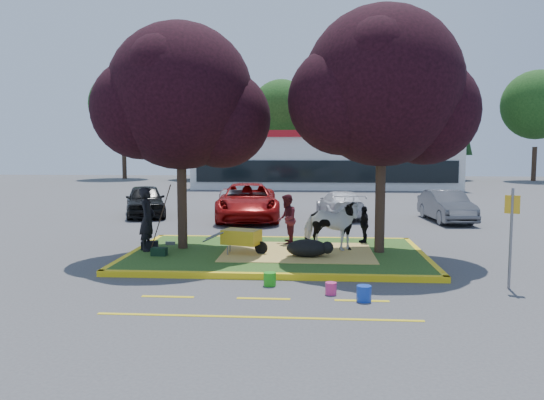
# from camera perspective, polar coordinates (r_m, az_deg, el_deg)

# --- Properties ---
(ground) EXTENTS (90.00, 90.00, 0.00)m
(ground) POSITION_cam_1_polar(r_m,az_deg,el_deg) (15.12, 0.50, -6.16)
(ground) COLOR #424244
(ground) RESTS_ON ground
(median_island) EXTENTS (8.00, 5.00, 0.15)m
(median_island) POSITION_cam_1_polar(r_m,az_deg,el_deg) (15.10, 0.50, -5.88)
(median_island) COLOR #234916
(median_island) RESTS_ON ground
(curb_near) EXTENTS (8.30, 0.16, 0.15)m
(curb_near) POSITION_cam_1_polar(r_m,az_deg,el_deg) (12.59, -0.26, -8.21)
(curb_near) COLOR yellow
(curb_near) RESTS_ON ground
(curb_far) EXTENTS (8.30, 0.16, 0.15)m
(curb_far) POSITION_cam_1_polar(r_m,az_deg,el_deg) (17.63, 1.04, -4.22)
(curb_far) COLOR yellow
(curb_far) RESTS_ON ground
(curb_left) EXTENTS (0.16, 5.30, 0.15)m
(curb_left) POSITION_cam_1_polar(r_m,az_deg,el_deg) (15.89, -14.41, -5.48)
(curb_left) COLOR yellow
(curb_left) RESTS_ON ground
(curb_right) EXTENTS (0.16, 5.30, 0.15)m
(curb_right) POSITION_cam_1_polar(r_m,az_deg,el_deg) (15.39, 15.92, -5.87)
(curb_right) COLOR yellow
(curb_right) RESTS_ON ground
(straw_bedding) EXTENTS (4.20, 3.00, 0.01)m
(straw_bedding) POSITION_cam_1_polar(r_m,az_deg,el_deg) (15.06, 2.79, -5.61)
(straw_bedding) COLOR #EDCC61
(straw_bedding) RESTS_ON median_island
(tree_purple_left) EXTENTS (5.06, 4.20, 6.51)m
(tree_purple_left) POSITION_cam_1_polar(r_m,az_deg,el_deg) (15.66, -9.76, 10.21)
(tree_purple_left) COLOR black
(tree_purple_left) RESTS_ON median_island
(tree_purple_right) EXTENTS (5.30, 4.40, 6.82)m
(tree_purple_right) POSITION_cam_1_polar(r_m,az_deg,el_deg) (15.15, 11.87, 11.09)
(tree_purple_right) COLOR black
(tree_purple_right) RESTS_ON median_island
(fire_lane_stripe_a) EXTENTS (1.10, 0.12, 0.01)m
(fire_lane_stripe_a) POSITION_cam_1_polar(r_m,az_deg,el_deg) (11.40, -11.15, -10.17)
(fire_lane_stripe_a) COLOR yellow
(fire_lane_stripe_a) RESTS_ON ground
(fire_lane_stripe_b) EXTENTS (1.10, 0.12, 0.01)m
(fire_lane_stripe_b) POSITION_cam_1_polar(r_m,az_deg,el_deg) (11.05, -0.92, -10.57)
(fire_lane_stripe_b) COLOR yellow
(fire_lane_stripe_b) RESTS_ON ground
(fire_lane_stripe_c) EXTENTS (1.10, 0.12, 0.01)m
(fire_lane_stripe_c) POSITION_cam_1_polar(r_m,az_deg,el_deg) (11.06, 9.64, -10.63)
(fire_lane_stripe_c) COLOR yellow
(fire_lane_stripe_c) RESTS_ON ground
(fire_lane_long) EXTENTS (6.00, 0.10, 0.01)m
(fire_lane_long) POSITION_cam_1_polar(r_m,az_deg,el_deg) (9.91, -1.55, -12.49)
(fire_lane_long) COLOR yellow
(fire_lane_long) RESTS_ON ground
(retail_building) EXTENTS (20.40, 8.40, 4.40)m
(retail_building) POSITION_cam_1_polar(r_m,az_deg,el_deg) (42.77, 5.61, 4.45)
(retail_building) COLOR silver
(retail_building) RESTS_ON ground
(treeline) EXTENTS (46.58, 7.80, 14.63)m
(treeline) POSITION_cam_1_polar(r_m,az_deg,el_deg) (52.59, 4.55, 10.64)
(treeline) COLOR black
(treeline) RESTS_ON ground
(cow) EXTENTS (1.88, 1.29, 1.46)m
(cow) POSITION_cam_1_polar(r_m,az_deg,el_deg) (15.28, 6.31, -2.72)
(cow) COLOR white
(cow) RESTS_ON median_island
(calf) EXTENTS (1.19, 0.78, 0.48)m
(calf) POSITION_cam_1_polar(r_m,az_deg,el_deg) (14.37, 3.80, -5.19)
(calf) COLOR black
(calf) RESTS_ON median_island
(handler) EXTENTS (0.45, 0.67, 1.82)m
(handler) POSITION_cam_1_polar(r_m,az_deg,el_deg) (15.55, -13.25, -2.01)
(handler) COLOR black
(handler) RESTS_ON median_island
(visitor_a) EXTENTS (0.58, 0.74, 1.52)m
(visitor_a) POSITION_cam_1_polar(r_m,az_deg,el_deg) (16.27, 1.58, -2.06)
(visitor_a) COLOR #4B151E
(visitor_a) RESTS_ON median_island
(visitor_b) EXTENTS (0.41, 0.72, 1.15)m
(visitor_b) POSITION_cam_1_polar(r_m,az_deg,el_deg) (16.69, 9.87, -2.61)
(visitor_b) COLOR black
(visitor_b) RESTS_ON median_island
(wheelbarrow) EXTENTS (1.81, 0.89, 0.68)m
(wheelbarrow) POSITION_cam_1_polar(r_m,az_deg,el_deg) (14.73, -3.27, -4.02)
(wheelbarrow) COLOR black
(wheelbarrow) RESTS_ON median_island
(gear_bag_dark) EXTENTS (0.52, 0.35, 0.24)m
(gear_bag_dark) POSITION_cam_1_polar(r_m,az_deg,el_deg) (15.82, -13.02, -4.77)
(gear_bag_dark) COLOR black
(gear_bag_dark) RESTS_ON median_island
(gear_bag_green) EXTENTS (0.42, 0.27, 0.22)m
(gear_bag_green) POSITION_cam_1_polar(r_m,az_deg,el_deg) (14.88, -12.04, -5.45)
(gear_bag_green) COLOR black
(gear_bag_green) RESTS_ON median_island
(sign_post) EXTENTS (0.30, 0.14, 2.22)m
(sign_post) POSITION_cam_1_polar(r_m,az_deg,el_deg) (12.66, 24.35, -2.76)
(sign_post) COLOR slate
(sign_post) RESTS_ON ground
(bucket_green) EXTENTS (0.28, 0.28, 0.30)m
(bucket_green) POSITION_cam_1_polar(r_m,az_deg,el_deg) (12.01, -0.24, -8.51)
(bucket_green) COLOR green
(bucket_green) RESTS_ON ground
(bucket_pink) EXTENTS (0.25, 0.25, 0.26)m
(bucket_pink) POSITION_cam_1_polar(r_m,az_deg,el_deg) (11.39, 6.36, -9.44)
(bucket_pink) COLOR #DB307B
(bucket_pink) RESTS_ON ground
(bucket_blue) EXTENTS (0.30, 0.30, 0.32)m
(bucket_blue) POSITION_cam_1_polar(r_m,az_deg,el_deg) (10.99, 9.86, -9.88)
(bucket_blue) COLOR #163DB7
(bucket_blue) RESTS_ON ground
(car_black) EXTENTS (2.95, 4.50, 1.42)m
(car_black) POSITION_cam_1_polar(r_m,az_deg,el_deg) (24.79, -13.47, -0.04)
(car_black) COLOR black
(car_black) RESTS_ON ground
(car_silver) EXTENTS (1.51, 3.71, 1.20)m
(car_silver) POSITION_cam_1_polar(r_m,az_deg,el_deg) (24.38, -3.82, -0.26)
(car_silver) COLOR #989A9F
(car_silver) RESTS_ON ground
(car_red) EXTENTS (3.25, 5.89, 1.56)m
(car_red) POSITION_cam_1_polar(r_m,az_deg,el_deg) (22.92, -2.68, -0.17)
(car_red) COLOR #950D0C
(car_red) RESTS_ON ground
(car_white) EXTENTS (2.25, 4.28, 1.18)m
(car_white) POSITION_cam_1_polar(r_m,az_deg,el_deg) (23.83, 7.33, -0.45)
(car_white) COLOR silver
(car_white) RESTS_ON ground
(car_grey) EXTENTS (1.72, 4.06, 1.30)m
(car_grey) POSITION_cam_1_polar(r_m,az_deg,el_deg) (23.50, 18.26, -0.62)
(car_grey) COLOR #505257
(car_grey) RESTS_ON ground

